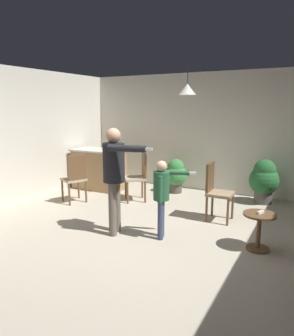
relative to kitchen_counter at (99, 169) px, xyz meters
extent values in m
plane|color=#B2A893|center=(2.45, -2.09, -0.48)|extent=(7.68, 7.68, 0.00)
cube|color=silver|center=(2.45, 1.11, 0.87)|extent=(6.40, 0.10, 2.70)
cube|color=#99754C|center=(0.00, 0.00, -0.02)|extent=(1.20, 0.60, 0.91)
cube|color=beige|center=(0.00, 0.00, 0.45)|extent=(1.26, 0.66, 0.04)
cylinder|color=brown|center=(3.94, -1.64, 0.03)|extent=(0.44, 0.44, 0.03)
cylinder|color=brown|center=(3.94, -1.64, -0.23)|extent=(0.06, 0.06, 0.49)
cylinder|color=brown|center=(3.94, -1.64, -0.46)|extent=(0.31, 0.31, 0.03)
cylinder|color=#60564C|center=(1.87, -2.02, -0.07)|extent=(0.12, 0.12, 0.82)
cylinder|color=#60564C|center=(1.91, -2.18, -0.07)|extent=(0.12, 0.12, 0.82)
cylinder|color=black|center=(1.89, -2.10, 0.64)|extent=(0.33, 0.33, 0.58)
sphere|color=tan|center=(1.89, -2.10, 1.04)|extent=(0.22, 0.22, 0.22)
cylinder|color=black|center=(1.85, -1.92, 0.61)|extent=(0.10, 0.10, 0.55)
cylinder|color=black|center=(2.20, -2.22, 0.88)|extent=(0.56, 0.22, 0.10)
cube|color=white|center=(2.50, -2.16, 0.88)|extent=(0.13, 0.06, 0.04)
cylinder|color=#384260|center=(2.57, -1.86, -0.18)|extent=(0.09, 0.09, 0.59)
cylinder|color=#384260|center=(2.61, -1.97, -0.18)|extent=(0.09, 0.09, 0.59)
cylinder|color=#265938|center=(2.59, -1.92, 0.33)|extent=(0.23, 0.23, 0.42)
sphere|color=#D8AD8C|center=(2.59, -1.92, 0.62)|extent=(0.16, 0.16, 0.16)
cylinder|color=#265938|center=(2.74, -1.72, 0.50)|extent=(0.40, 0.19, 0.07)
cube|color=white|center=(2.95, -1.65, 0.50)|extent=(0.13, 0.07, 0.04)
cylinder|color=#265938|center=(2.64, -2.04, 0.30)|extent=(0.07, 0.07, 0.40)
cylinder|color=brown|center=(2.97, -0.59, -0.25)|extent=(0.04, 0.04, 0.45)
cylinder|color=brown|center=(2.98, -0.95, -0.25)|extent=(0.04, 0.04, 0.45)
cylinder|color=brown|center=(3.33, -0.58, -0.25)|extent=(0.04, 0.04, 0.45)
cylinder|color=brown|center=(3.34, -0.94, -0.25)|extent=(0.04, 0.04, 0.45)
cube|color=#997F60|center=(3.15, -0.76, 0.00)|extent=(0.43, 0.43, 0.05)
cube|color=brown|center=(2.96, -0.77, 0.27)|extent=(0.05, 0.38, 0.50)
cylinder|color=brown|center=(1.52, -0.47, -0.25)|extent=(0.04, 0.04, 0.45)
cylinder|color=brown|center=(1.30, -0.19, -0.25)|extent=(0.04, 0.04, 0.45)
cylinder|color=brown|center=(1.24, -0.70, -0.25)|extent=(0.04, 0.04, 0.45)
cylinder|color=brown|center=(1.01, -0.41, -0.25)|extent=(0.04, 0.04, 0.45)
cube|color=tan|center=(1.27, -0.44, 0.00)|extent=(0.59, 0.59, 0.05)
cube|color=brown|center=(1.42, -0.32, 0.27)|extent=(0.27, 0.32, 0.50)
cylinder|color=brown|center=(0.29, -1.36, -0.25)|extent=(0.04, 0.04, 0.45)
cylinder|color=brown|center=(0.44, -1.03, -0.25)|extent=(0.04, 0.04, 0.45)
cylinder|color=brown|center=(-0.04, -1.20, -0.25)|extent=(0.04, 0.04, 0.45)
cylinder|color=brown|center=(0.12, -0.88, -0.25)|extent=(0.04, 0.04, 0.45)
cube|color=tan|center=(0.20, -1.12, 0.00)|extent=(0.56, 0.56, 0.05)
cube|color=brown|center=(0.38, -1.20, 0.27)|extent=(0.20, 0.36, 0.50)
cylinder|color=#4C4742|center=(3.64, 0.66, -0.34)|extent=(0.34, 0.34, 0.27)
sphere|color=#235B2D|center=(3.64, 0.66, 0.00)|extent=(0.59, 0.59, 0.59)
sphere|color=#235B2D|center=(3.64, 0.66, 0.20)|extent=(0.44, 0.44, 0.44)
cylinder|color=#4C4742|center=(1.75, 0.56, -0.36)|extent=(0.30, 0.30, 0.23)
sphere|color=#387F3D|center=(1.75, 0.56, -0.07)|extent=(0.51, 0.51, 0.51)
sphere|color=#387F3D|center=(1.75, 0.56, 0.11)|extent=(0.38, 0.38, 0.38)
cube|color=white|center=(3.95, -1.63, 0.06)|extent=(0.08, 0.13, 0.04)
cone|color=silver|center=(2.35, -0.37, 1.77)|extent=(0.32, 0.32, 0.20)
cylinder|color=black|center=(2.35, -0.37, 2.04)|extent=(0.01, 0.01, 0.36)
camera|label=1|loc=(4.56, -5.94, 1.45)|focal=33.89mm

